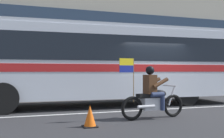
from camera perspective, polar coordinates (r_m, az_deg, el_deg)
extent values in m
plane|color=#2B2B2D|center=(10.81, 8.98, -7.95)|extent=(60.00, 60.00, 0.00)
cube|color=#A39E93|center=(15.47, 0.07, -5.40)|extent=(28.00, 3.80, 0.15)
cube|color=silver|center=(10.29, 10.56, -8.30)|extent=(26.60, 0.14, 0.01)
cube|color=#233347|center=(17.46, -1.95, 9.75)|extent=(25.76, 0.10, 1.40)
cube|color=silver|center=(11.15, -2.26, 1.19)|extent=(12.01, 2.93, 2.70)
cube|color=black|center=(11.18, -2.26, 4.01)|extent=(11.05, 2.94, 0.96)
cube|color=red|center=(11.14, -2.26, 0.16)|extent=(11.77, 2.96, 0.28)
cube|color=#ADB1BA|center=(11.28, -2.26, 8.37)|extent=(11.77, 2.80, 0.16)
cylinder|color=black|center=(9.55, -21.98, -5.77)|extent=(1.04, 0.30, 1.04)
cylinder|color=black|center=(11.53, 15.38, -4.87)|extent=(1.04, 0.30, 1.04)
torus|color=black|center=(8.66, 12.72, -7.51)|extent=(0.70, 0.16, 0.69)
torus|color=black|center=(7.87, 4.23, -8.24)|extent=(0.70, 0.16, 0.69)
cube|color=silver|center=(8.20, 8.39, -7.21)|extent=(0.67, 0.34, 0.36)
ellipsoid|color=black|center=(8.31, 9.84, -5.18)|extent=(0.51, 0.33, 0.24)
cube|color=black|center=(8.07, 7.20, -5.61)|extent=(0.58, 0.32, 0.12)
cylinder|color=silver|center=(8.59, 12.40, -5.56)|extent=(0.28, 0.08, 0.58)
cylinder|color=silver|center=(8.52, 11.97, -3.45)|extent=(0.11, 0.64, 0.04)
cylinder|color=silver|center=(7.91, 7.20, -7.83)|extent=(0.56, 0.15, 0.09)
cube|color=#4C2D19|center=(8.12, 7.97, -3.18)|extent=(0.32, 0.39, 0.56)
sphere|color=black|center=(8.11, 7.97, -0.28)|extent=(0.26, 0.26, 0.26)
cylinder|color=#232D4C|center=(8.36, 8.11, -5.16)|extent=(0.43, 0.19, 0.15)
cylinder|color=#232D4C|center=(8.48, 9.14, -6.72)|extent=(0.13, 0.13, 0.46)
cylinder|color=#232D4C|center=(8.06, 9.51, -5.33)|extent=(0.43, 0.19, 0.15)
cylinder|color=#232D4C|center=(8.19, 10.56, -6.94)|extent=(0.13, 0.13, 0.46)
cylinder|color=#4C2D19|center=(8.41, 8.61, -2.81)|extent=(0.53, 0.16, 0.32)
cylinder|color=#4C2D19|center=(8.08, 10.17, -2.90)|extent=(0.53, 0.16, 0.32)
cylinder|color=olive|center=(7.82, 4.55, -2.37)|extent=(0.02, 0.02, 1.25)
cube|color=yellow|center=(7.71, 3.06, 1.51)|extent=(0.44, 0.07, 0.20)
cube|color=navy|center=(7.71, 3.06, 0.02)|extent=(0.44, 0.07, 0.20)
cylinder|color=red|center=(16.00, 15.73, -3.91)|extent=(0.22, 0.22, 0.58)
sphere|color=red|center=(15.98, 15.73, -2.62)|extent=(0.20, 0.20, 0.20)
cylinder|color=red|center=(15.88, 16.02, -3.83)|extent=(0.09, 0.10, 0.09)
cone|color=#EA590F|center=(6.98, -4.65, -9.82)|extent=(0.32, 0.32, 0.55)
cube|color=black|center=(7.03, -4.65, -11.92)|extent=(0.36, 0.36, 0.03)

